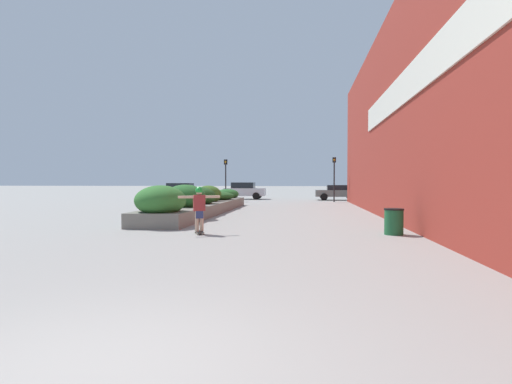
{
  "coord_description": "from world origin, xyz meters",
  "views": [
    {
      "loc": [
        1.89,
        -3.3,
        1.71
      ],
      "look_at": [
        -0.47,
        15.88,
        1.2
      ],
      "focal_mm": 28.0,
      "sensor_mm": 36.0,
      "label": 1
    }
  ],
  "objects_px": {
    "traffic_light_right": "(334,172)",
    "skateboard": "(199,232)",
    "skateboarder": "(199,204)",
    "trash_bin": "(394,221)",
    "car_rightmost": "(407,191)",
    "car_center_left": "(179,191)",
    "car_center_right": "(338,192)",
    "traffic_light_left": "(226,173)",
    "car_leftmost": "(245,190)"
  },
  "relations": [
    {
      "from": "skateboard",
      "to": "trash_bin",
      "type": "distance_m",
      "value": 6.3
    },
    {
      "from": "skateboard",
      "to": "car_center_right",
      "type": "xyz_separation_m",
      "value": [
        6.43,
        24.87,
        0.68
      ]
    },
    {
      "from": "skateboard",
      "to": "car_rightmost",
      "type": "bearing_deg",
      "value": 39.0
    },
    {
      "from": "car_center_left",
      "to": "traffic_light_right",
      "type": "xyz_separation_m",
      "value": [
        14.71,
        -3.76,
        1.73
      ]
    },
    {
      "from": "skateboard",
      "to": "car_center_right",
      "type": "bearing_deg",
      "value": 51.45
    },
    {
      "from": "car_rightmost",
      "to": "car_leftmost",
      "type": "bearing_deg",
      "value": 86.24
    },
    {
      "from": "skateboarder",
      "to": "traffic_light_left",
      "type": "bearing_deg",
      "value": 75.04
    },
    {
      "from": "trash_bin",
      "to": "car_rightmost",
      "type": "bearing_deg",
      "value": 75.27
    },
    {
      "from": "skateboard",
      "to": "traffic_light_left",
      "type": "bearing_deg",
      "value": 75.04
    },
    {
      "from": "skateboarder",
      "to": "car_rightmost",
      "type": "xyz_separation_m",
      "value": [
        12.63,
        24.85,
        -0.15
      ]
    },
    {
      "from": "trash_bin",
      "to": "car_leftmost",
      "type": "height_order",
      "value": "car_leftmost"
    },
    {
      "from": "car_rightmost",
      "to": "traffic_light_right",
      "type": "xyz_separation_m",
      "value": [
        -6.77,
        -3.36,
        1.72
      ]
    },
    {
      "from": "traffic_light_right",
      "to": "skateboard",
      "type": "bearing_deg",
      "value": -105.25
    },
    {
      "from": "trash_bin",
      "to": "traffic_light_right",
      "type": "bearing_deg",
      "value": 91.09
    },
    {
      "from": "car_center_right",
      "to": "traffic_light_left",
      "type": "relative_size",
      "value": 1.09
    },
    {
      "from": "trash_bin",
      "to": "car_center_right",
      "type": "height_order",
      "value": "car_center_right"
    },
    {
      "from": "trash_bin",
      "to": "car_rightmost",
      "type": "xyz_separation_m",
      "value": [
        6.37,
        24.25,
        0.4
      ]
    },
    {
      "from": "car_leftmost",
      "to": "traffic_light_right",
      "type": "relative_size",
      "value": 1.04
    },
    {
      "from": "skateboarder",
      "to": "car_center_right",
      "type": "xyz_separation_m",
      "value": [
        6.43,
        24.87,
        -0.23
      ]
    },
    {
      "from": "skateboarder",
      "to": "traffic_light_right",
      "type": "bearing_deg",
      "value": 50.69
    },
    {
      "from": "skateboarder",
      "to": "traffic_light_right",
      "type": "xyz_separation_m",
      "value": [
        5.86,
        21.49,
        1.57
      ]
    },
    {
      "from": "car_center_left",
      "to": "traffic_light_left",
      "type": "distance_m",
      "value": 6.66
    },
    {
      "from": "skateboarder",
      "to": "trash_bin",
      "type": "height_order",
      "value": "skateboarder"
    },
    {
      "from": "car_center_left",
      "to": "traffic_light_left",
      "type": "xyz_separation_m",
      "value": [
        5.37,
        -3.57,
        1.66
      ]
    },
    {
      "from": "car_rightmost",
      "to": "trash_bin",
      "type": "bearing_deg",
      "value": 165.27
    },
    {
      "from": "car_center_right",
      "to": "car_rightmost",
      "type": "bearing_deg",
      "value": -90.15
    },
    {
      "from": "car_rightmost",
      "to": "traffic_light_right",
      "type": "height_order",
      "value": "traffic_light_right"
    },
    {
      "from": "car_leftmost",
      "to": "trash_bin",
      "type": "bearing_deg",
      "value": 19.01
    },
    {
      "from": "car_center_right",
      "to": "traffic_light_left",
      "type": "bearing_deg",
      "value": 107.8
    },
    {
      "from": "car_leftmost",
      "to": "car_center_right",
      "type": "bearing_deg",
      "value": 83.73
    },
    {
      "from": "traffic_light_left",
      "to": "skateboard",
      "type": "bearing_deg",
      "value": -80.9
    },
    {
      "from": "car_rightmost",
      "to": "traffic_light_left",
      "type": "distance_m",
      "value": 16.5
    },
    {
      "from": "skateboarder",
      "to": "car_rightmost",
      "type": "bearing_deg",
      "value": 39.0
    },
    {
      "from": "car_leftmost",
      "to": "skateboarder",
      "type": "bearing_deg",
      "value": 5.39
    },
    {
      "from": "car_center_left",
      "to": "car_rightmost",
      "type": "xyz_separation_m",
      "value": [
        21.48,
        -0.41,
        0.01
      ]
    },
    {
      "from": "trash_bin",
      "to": "car_rightmost",
      "type": "distance_m",
      "value": 25.08
    },
    {
      "from": "traffic_light_right",
      "to": "car_center_right",
      "type": "bearing_deg",
      "value": 80.47
    },
    {
      "from": "car_center_left",
      "to": "trash_bin",
      "type": "bearing_deg",
      "value": -148.51
    },
    {
      "from": "skateboarder",
      "to": "car_leftmost",
      "type": "bearing_deg",
      "value": 71.33
    },
    {
      "from": "traffic_light_left",
      "to": "traffic_light_right",
      "type": "height_order",
      "value": "traffic_light_right"
    },
    {
      "from": "car_center_right",
      "to": "car_rightmost",
      "type": "height_order",
      "value": "car_rightmost"
    },
    {
      "from": "traffic_light_left",
      "to": "traffic_light_right",
      "type": "relative_size",
      "value": 0.97
    },
    {
      "from": "car_leftmost",
      "to": "car_center_left",
      "type": "xyz_separation_m",
      "value": [
        -6.41,
        -0.58,
        -0.04
      ]
    },
    {
      "from": "trash_bin",
      "to": "car_center_left",
      "type": "xyz_separation_m",
      "value": [
        -15.1,
        24.66,
        0.39
      ]
    },
    {
      "from": "car_center_left",
      "to": "car_rightmost",
      "type": "bearing_deg",
      "value": -91.09
    },
    {
      "from": "car_center_left",
      "to": "car_leftmost",
      "type": "bearing_deg",
      "value": -84.81
    },
    {
      "from": "car_center_left",
      "to": "car_center_right",
      "type": "bearing_deg",
      "value": -91.47
    },
    {
      "from": "skateboarder",
      "to": "trash_bin",
      "type": "distance_m",
      "value": 6.31
    },
    {
      "from": "car_center_left",
      "to": "traffic_light_right",
      "type": "relative_size",
      "value": 1.11
    },
    {
      "from": "car_leftmost",
      "to": "traffic_light_right",
      "type": "height_order",
      "value": "traffic_light_right"
    }
  ]
}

